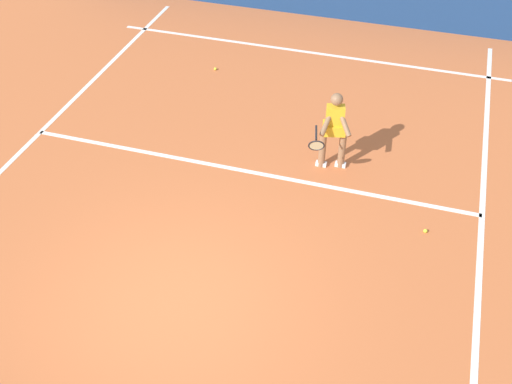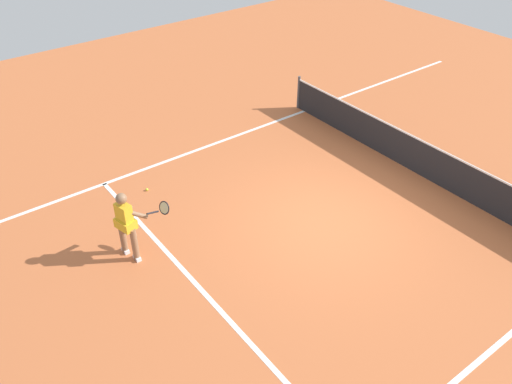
{
  "view_description": "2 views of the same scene",
  "coord_description": "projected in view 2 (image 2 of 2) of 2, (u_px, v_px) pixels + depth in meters",
  "views": [
    {
      "loc": [
        -2.97,
        5.5,
        7.17
      ],
      "look_at": [
        -0.78,
        -1.62,
        1.01
      ],
      "focal_mm": 44.43,
      "sensor_mm": 36.0,
      "label": 1
    },
    {
      "loc": [
        6.49,
        -6.78,
        7.38
      ],
      "look_at": [
        -0.9,
        -1.22,
        0.79
      ],
      "focal_mm": 37.35,
      "sensor_mm": 36.0,
      "label": 2
    }
  ],
  "objects": [
    {
      "name": "tennis_player",
      "position": [
        127.0,
        223.0,
        10.41
      ],
      "size": [
        0.67,
        1.06,
        1.55
      ],
      "color": "#8C6647",
      "rests_on": "ground"
    },
    {
      "name": "sideline_right_marking",
      "position": [
        497.0,
        346.0,
        9.03
      ],
      "size": [
        0.1,
        19.54,
        0.01
      ],
      "primitive_type": "cube",
      "color": "white",
      "rests_on": "ground"
    },
    {
      "name": "tennis_ball_mid",
      "position": [
        147.0,
        190.0,
        12.73
      ],
      "size": [
        0.07,
        0.07,
        0.07
      ],
      "primitive_type": "sphere",
      "color": "#D1E533",
      "rests_on": "ground"
    },
    {
      "name": "court_net",
      "position": [
        420.0,
        157.0,
        13.09
      ],
      "size": [
        9.25,
        0.08,
        1.02
      ],
      "color": "#4C4C51",
      "rests_on": "ground"
    },
    {
      "name": "sideline_left_marking",
      "position": [
        218.0,
        143.0,
        14.61
      ],
      "size": [
        0.1,
        19.54,
        0.01
      ],
      "primitive_type": "cube",
      "color": "white",
      "rests_on": "ground"
    },
    {
      "name": "ground_plane",
      "position": [
        324.0,
        220.0,
        11.82
      ],
      "size": [
        28.0,
        28.0,
        0.0
      ],
      "primitive_type": "plane",
      "color": "#C66638"
    },
    {
      "name": "service_line_marking",
      "position": [
        197.0,
        285.0,
        10.2
      ],
      "size": [
        8.57,
        0.1,
        0.01
      ],
      "primitive_type": "cube",
      "color": "white",
      "rests_on": "ground"
    }
  ]
}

